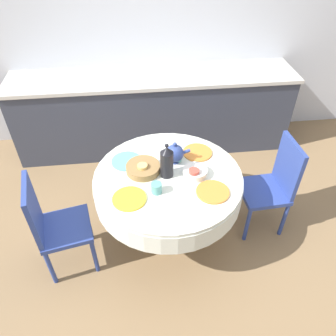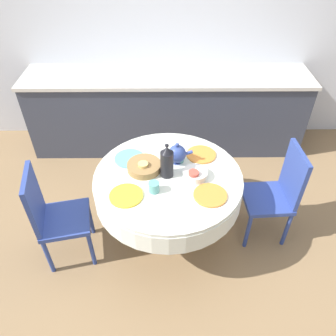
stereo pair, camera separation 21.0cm
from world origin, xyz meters
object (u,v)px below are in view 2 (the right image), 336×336
object	(u,v)px
chair_right	(53,214)
teapot	(177,154)
coffee_carafe	(167,162)
chair_left	(277,191)

from	to	relation	value
chair_right	teapot	xyz separation A→B (m)	(1.01, 0.36, 0.33)
chair_right	coffee_carafe	xyz separation A→B (m)	(0.93, 0.20, 0.38)
chair_left	chair_right	distance (m)	1.90
chair_right	chair_left	bearing A→B (deg)	85.96
chair_left	teapot	world-z (taller)	teapot
chair_left	coffee_carafe	bearing A→B (deg)	89.47
teapot	chair_right	bearing A→B (deg)	-160.28
coffee_carafe	teapot	size ratio (longest dim) A/B	1.48
chair_left	coffee_carafe	world-z (taller)	coffee_carafe
chair_right	teapot	bearing A→B (deg)	98.18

